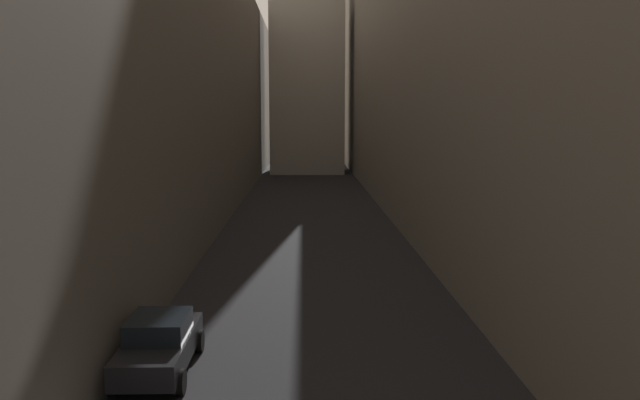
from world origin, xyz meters
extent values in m
plane|color=black|center=(0.00, 48.00, 0.00)|extent=(264.00, 264.00, 0.00)
cube|color=#60594F|center=(-10.69, 50.00, 9.58)|extent=(10.38, 108.00, 19.17)
cube|color=gray|center=(12.55, 50.00, 11.73)|extent=(14.09, 108.00, 23.47)
cube|color=gray|center=(0.00, 86.50, 19.23)|extent=(8.86, 8.86, 38.46)
cube|color=black|center=(-4.40, 25.11, 0.68)|extent=(1.71, 4.30, 0.69)
cube|color=black|center=(-4.40, 25.12, 1.31)|extent=(1.57, 1.87, 0.59)
cylinder|color=black|center=(-5.25, 26.57, 0.33)|extent=(0.22, 0.67, 0.67)
cylinder|color=black|center=(-3.55, 26.57, 0.33)|extent=(0.22, 0.67, 0.67)
cylinder|color=black|center=(-5.25, 23.65, 0.33)|extent=(0.22, 0.67, 0.67)
cylinder|color=black|center=(-3.55, 23.65, 0.33)|extent=(0.22, 0.67, 0.67)
camera|label=1|loc=(-0.35, 8.36, 7.14)|focal=35.05mm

